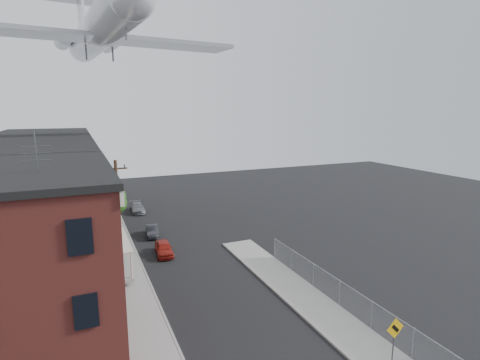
% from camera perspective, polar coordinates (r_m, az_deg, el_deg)
% --- Properties ---
extents(sidewalk_left, '(3.00, 62.00, 0.12)m').
position_cam_1_polar(sidewalk_left, '(39.80, -18.40, -8.88)').
color(sidewalk_left, gray).
rests_on(sidewalk_left, ground).
extents(sidewalk_right, '(3.00, 26.00, 0.12)m').
position_cam_1_polar(sidewalk_right, '(27.22, 10.85, -17.97)').
color(sidewalk_right, gray).
rests_on(sidewalk_right, ground).
extents(curb_left, '(0.15, 62.00, 0.14)m').
position_cam_1_polar(curb_left, '(39.93, -16.31, -8.69)').
color(curb_left, gray).
rests_on(curb_left, ground).
extents(curb_right, '(0.15, 26.00, 0.14)m').
position_cam_1_polar(curb_right, '(26.51, 8.12, -18.69)').
color(curb_right, gray).
rests_on(curb_right, ground).
extents(corner_building, '(10.31, 12.30, 12.15)m').
position_cam_1_polar(corner_building, '(22.28, -31.99, -11.70)').
color(corner_building, '#391812').
rests_on(corner_building, ground).
extents(row_house_a, '(11.98, 7.00, 10.30)m').
position_cam_1_polar(row_house_a, '(31.25, -29.52, -5.37)').
color(row_house_a, '#61615F').
rests_on(row_house_a, ground).
extents(row_house_b, '(11.98, 7.00, 10.30)m').
position_cam_1_polar(row_house_b, '(38.02, -28.52, -2.61)').
color(row_house_b, '#6D6656').
rests_on(row_house_b, ground).
extents(row_house_c, '(11.98, 7.00, 10.30)m').
position_cam_1_polar(row_house_c, '(44.87, -27.82, -0.69)').
color(row_house_c, '#61615F').
rests_on(row_house_c, ground).
extents(row_house_d, '(11.98, 7.00, 10.30)m').
position_cam_1_polar(row_house_d, '(51.75, -27.31, 0.73)').
color(row_house_d, '#6D6656').
rests_on(row_house_d, ground).
extents(row_house_e, '(11.98, 7.00, 10.30)m').
position_cam_1_polar(row_house_e, '(58.66, -26.92, 1.81)').
color(row_house_e, '#61615F').
rests_on(row_house_e, ground).
extents(chainlink_fence, '(0.06, 18.06, 1.90)m').
position_cam_1_polar(chainlink_fence, '(26.90, 14.92, -16.27)').
color(chainlink_fence, gray).
rests_on(chainlink_fence, ground).
extents(warning_sign, '(1.10, 0.11, 2.80)m').
position_cam_1_polar(warning_sign, '(21.80, 22.47, -20.96)').
color(warning_sign, '#515156').
rests_on(warning_sign, ground).
extents(utility_pole, '(1.80, 0.26, 9.00)m').
position_cam_1_polar(utility_pole, '(32.72, -18.04, -4.63)').
color(utility_pole, black).
rests_on(utility_pole, ground).
extents(street_tree, '(3.22, 3.20, 5.20)m').
position_cam_1_polar(street_tree, '(42.64, -18.87, -2.86)').
color(street_tree, black).
rests_on(street_tree, ground).
extents(car_near, '(1.74, 3.69, 1.22)m').
position_cam_1_polar(car_near, '(35.22, -11.54, -10.17)').
color(car_near, maroon).
rests_on(car_near, ground).
extents(car_mid, '(1.57, 3.47, 1.11)m').
position_cam_1_polar(car_mid, '(40.42, -13.23, -7.57)').
color(car_mid, black).
rests_on(car_mid, ground).
extents(car_far, '(1.71, 4.07, 1.17)m').
position_cam_1_polar(car_far, '(50.01, -15.37, -4.09)').
color(car_far, slate).
rests_on(car_far, ground).
extents(airplane, '(26.64, 30.42, 8.77)m').
position_cam_1_polar(airplane, '(43.41, -20.71, 20.52)').
color(airplane, silver).
rests_on(airplane, ground).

